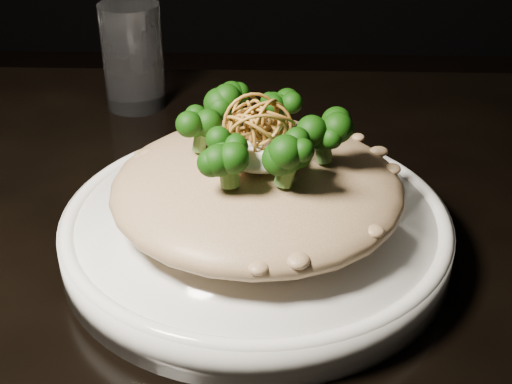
{
  "coord_description": "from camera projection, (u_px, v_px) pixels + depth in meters",
  "views": [
    {
      "loc": [
        0.08,
        -0.49,
        1.1
      ],
      "look_at": [
        0.07,
        -0.0,
        0.81
      ],
      "focal_mm": 50.0,
      "sensor_mm": 36.0,
      "label": 1
    }
  ],
  "objects": [
    {
      "name": "plate",
      "position": [
        256.0,
        232.0,
        0.59
      ],
      "size": [
        0.32,
        0.32,
        0.03
      ],
      "primitive_type": "cylinder",
      "color": "white",
      "rests_on": "table"
    },
    {
      "name": "table",
      "position": [
        180.0,
        319.0,
        0.65
      ],
      "size": [
        1.1,
        0.8,
        0.75
      ],
      "color": "black",
      "rests_on": "ground"
    },
    {
      "name": "broccoli",
      "position": [
        257.0,
        124.0,
        0.55
      ],
      "size": [
        0.15,
        0.15,
        0.06
      ],
      "primitive_type": null,
      "color": "black",
      "rests_on": "risotto"
    },
    {
      "name": "drinking_glass",
      "position": [
        133.0,
        56.0,
        0.82
      ],
      "size": [
        0.08,
        0.08,
        0.12
      ],
      "primitive_type": "cylinder",
      "rotation": [
        0.0,
        0.0,
        0.1
      ],
      "color": "silver",
      "rests_on": "table"
    },
    {
      "name": "shallots",
      "position": [
        255.0,
        115.0,
        0.54
      ],
      "size": [
        0.06,
        0.06,
        0.04
      ],
      "primitive_type": null,
      "color": "olive",
      "rests_on": "cheese"
    },
    {
      "name": "risotto",
      "position": [
        257.0,
        187.0,
        0.57
      ],
      "size": [
        0.24,
        0.24,
        0.05
      ],
      "primitive_type": "ellipsoid",
      "color": "brown",
      "rests_on": "plate"
    },
    {
      "name": "cheese",
      "position": [
        262.0,
        152.0,
        0.55
      ],
      "size": [
        0.06,
        0.06,
        0.02
      ],
      "primitive_type": "ellipsoid",
      "color": "white",
      "rests_on": "risotto"
    }
  ]
}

